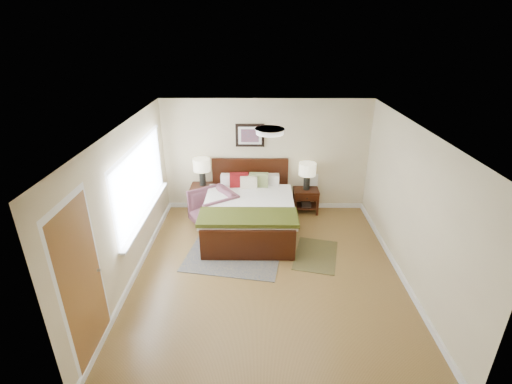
# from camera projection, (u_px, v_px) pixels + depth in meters

# --- Properties ---
(floor) EXTENTS (5.00, 5.00, 0.00)m
(floor) POSITION_uv_depth(u_px,v_px,m) (268.00, 271.00, 6.38)
(floor) COLOR brown
(floor) RESTS_ON ground
(back_wall) EXTENTS (4.50, 0.04, 2.50)m
(back_wall) POSITION_uv_depth(u_px,v_px,m) (266.00, 156.00, 8.15)
(back_wall) COLOR beige
(back_wall) RESTS_ON ground
(front_wall) EXTENTS (4.50, 0.04, 2.50)m
(front_wall) POSITION_uv_depth(u_px,v_px,m) (275.00, 320.00, 3.59)
(front_wall) COLOR beige
(front_wall) RESTS_ON ground
(left_wall) EXTENTS (0.04, 5.00, 2.50)m
(left_wall) POSITION_uv_depth(u_px,v_px,m) (127.00, 206.00, 5.89)
(left_wall) COLOR beige
(left_wall) RESTS_ON ground
(right_wall) EXTENTS (0.04, 5.00, 2.50)m
(right_wall) POSITION_uv_depth(u_px,v_px,m) (411.00, 207.00, 5.85)
(right_wall) COLOR beige
(right_wall) RESTS_ON ground
(ceiling) EXTENTS (4.50, 5.00, 0.02)m
(ceiling) POSITION_uv_depth(u_px,v_px,m) (270.00, 129.00, 5.36)
(ceiling) COLOR white
(ceiling) RESTS_ON back_wall
(window) EXTENTS (0.11, 2.72, 1.32)m
(window) POSITION_uv_depth(u_px,v_px,m) (142.00, 181.00, 6.47)
(window) COLOR silver
(window) RESTS_ON left_wall
(door) EXTENTS (0.06, 1.00, 2.18)m
(door) POSITION_uv_depth(u_px,v_px,m) (83.00, 285.00, 4.36)
(door) COLOR silver
(door) RESTS_ON ground
(ceil_fixture) EXTENTS (0.44, 0.44, 0.08)m
(ceil_fixture) POSITION_uv_depth(u_px,v_px,m) (270.00, 131.00, 5.37)
(ceil_fixture) COLOR white
(ceil_fixture) RESTS_ON ceiling
(bed) EXTENTS (1.81, 2.20, 1.18)m
(bed) POSITION_uv_depth(u_px,v_px,m) (249.00, 206.00, 7.45)
(bed) COLOR black
(bed) RESTS_ON ground
(wall_art) EXTENTS (0.62, 0.05, 0.50)m
(wall_art) POSITION_uv_depth(u_px,v_px,m) (250.00, 135.00, 7.94)
(wall_art) COLOR black
(wall_art) RESTS_ON back_wall
(nightstand_left) EXTENTS (0.54, 0.48, 0.64)m
(nightstand_left) POSITION_uv_depth(u_px,v_px,m) (203.00, 191.00, 8.23)
(nightstand_left) COLOR black
(nightstand_left) RESTS_ON ground
(nightstand_right) EXTENTS (0.55, 0.41, 0.55)m
(nightstand_right) POSITION_uv_depth(u_px,v_px,m) (306.00, 198.00, 8.29)
(nightstand_right) COLOR black
(nightstand_right) RESTS_ON ground
(lamp_left) EXTENTS (0.37, 0.37, 0.61)m
(lamp_left) POSITION_uv_depth(u_px,v_px,m) (202.00, 167.00, 8.02)
(lamp_left) COLOR black
(lamp_left) RESTS_ON nightstand_left
(lamp_right) EXTENTS (0.37, 0.37, 0.61)m
(lamp_right) POSITION_uv_depth(u_px,v_px,m) (307.00, 171.00, 8.04)
(lamp_right) COLOR black
(lamp_right) RESTS_ON nightstand_right
(armchair) EXTENTS (1.15, 1.14, 0.76)m
(armchair) POSITION_uv_depth(u_px,v_px,m) (213.00, 209.00, 7.71)
(armchair) COLOR brown
(armchair) RESTS_ON ground
(rug_persian) EXTENTS (2.07, 2.64, 0.01)m
(rug_persian) POSITION_uv_depth(u_px,v_px,m) (240.00, 240.00, 7.29)
(rug_persian) COLOR #0C173E
(rug_persian) RESTS_ON ground
(rug_navy) EXTENTS (0.98, 1.25, 0.01)m
(rug_navy) POSITION_uv_depth(u_px,v_px,m) (316.00, 255.00, 6.82)
(rug_navy) COLOR black
(rug_navy) RESTS_ON ground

